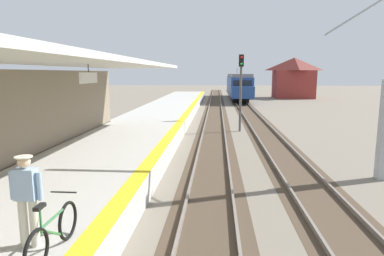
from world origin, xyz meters
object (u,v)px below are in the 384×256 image
(commuter_person, at_px, (27,196))
(bicycle_beside_commuter, at_px, (53,233))
(catenary_pylon_far_side, at_px, (381,84))
(rail_signal_post, at_px, (241,85))
(distant_trackside_house, at_px, (294,77))
(approaching_train, at_px, (238,85))

(commuter_person, xyz_separation_m, bicycle_beside_commuter, (0.57, -0.25, -0.55))
(catenary_pylon_far_side, bearing_deg, bicycle_beside_commuter, -138.91)
(commuter_person, height_order, bicycle_beside_commuter, commuter_person)
(rail_signal_post, distance_m, distant_trackside_house, 33.75)
(approaching_train, relative_size, rail_signal_post, 3.77)
(commuter_person, bearing_deg, catenary_pylon_far_side, 38.37)
(commuter_person, relative_size, catenary_pylon_far_side, 0.22)
(commuter_person, relative_size, bicycle_beside_commuter, 0.92)
(bicycle_beside_commuter, distance_m, rail_signal_post, 18.43)
(catenary_pylon_far_side, relative_size, distant_trackside_house, 1.14)
(commuter_person, xyz_separation_m, rail_signal_post, (4.92, 17.56, 1.35))
(catenary_pylon_far_side, bearing_deg, rail_signal_post, 113.11)
(distant_trackside_house, bearing_deg, rail_signal_post, -108.28)
(commuter_person, xyz_separation_m, distant_trackside_house, (15.51, 49.60, 1.50))
(commuter_person, height_order, rail_signal_post, rail_signal_post)
(approaching_train, height_order, distant_trackside_house, distant_trackside_house)
(bicycle_beside_commuter, bearing_deg, catenary_pylon_far_side, 41.09)
(bicycle_beside_commuter, distance_m, catenary_pylon_far_side, 11.78)
(distant_trackside_house, bearing_deg, bicycle_beside_commuter, -106.68)
(bicycle_beside_commuter, xyz_separation_m, distant_trackside_house, (14.94, 49.85, 2.04))
(catenary_pylon_far_side, bearing_deg, approaching_train, 94.03)
(rail_signal_post, bearing_deg, catenary_pylon_far_side, -66.89)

